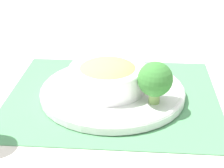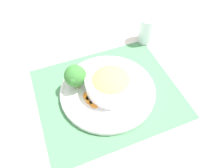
# 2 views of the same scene
# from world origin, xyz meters

# --- Properties ---
(ground_plane) EXTENTS (4.00, 4.00, 0.00)m
(ground_plane) POSITION_xyz_m (0.00, 0.00, 0.00)
(ground_plane) COLOR beige
(placemat) EXTENTS (0.46, 0.52, 0.00)m
(placemat) POSITION_xyz_m (0.00, 0.00, 0.00)
(placemat) COLOR #4C8C59
(placemat) RESTS_ON ground_plane
(plate) EXTENTS (0.33, 0.33, 0.02)m
(plate) POSITION_xyz_m (0.00, 0.00, 0.02)
(plate) COLOR white
(plate) RESTS_ON placemat
(bowl) EXTENTS (0.17, 0.17, 0.07)m
(bowl) POSITION_xyz_m (0.00, -0.01, 0.05)
(bowl) COLOR white
(bowl) RESTS_ON plate
(broccoli_floret) EXTENTS (0.07, 0.07, 0.09)m
(broccoli_floret) POSITION_xyz_m (0.04, 0.10, 0.07)
(broccoli_floret) COLOR #84AD5B
(broccoli_floret) RESTS_ON plate
(carrot_slice_near) EXTENTS (0.04, 0.04, 0.01)m
(carrot_slice_near) POSITION_xyz_m (-0.01, 0.07, 0.02)
(carrot_slice_near) COLOR orange
(carrot_slice_near) RESTS_ON plate
(carrot_slice_middle) EXTENTS (0.04, 0.04, 0.01)m
(carrot_slice_middle) POSITION_xyz_m (-0.03, 0.06, 0.02)
(carrot_slice_middle) COLOR orange
(carrot_slice_middle) RESTS_ON plate
(carrot_slice_far) EXTENTS (0.04, 0.04, 0.01)m
(carrot_slice_far) POSITION_xyz_m (-0.04, 0.05, 0.02)
(carrot_slice_far) COLOR orange
(carrot_slice_far) RESTS_ON plate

